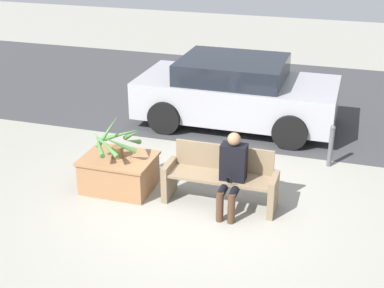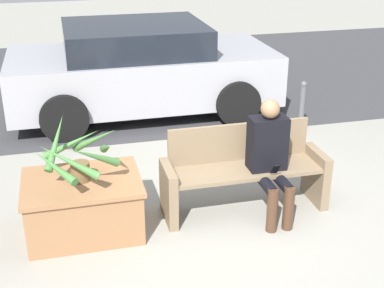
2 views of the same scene
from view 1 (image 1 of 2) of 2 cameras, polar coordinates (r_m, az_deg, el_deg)
name	(u,v)px [view 1 (image 1 of 2)]	position (r m, az deg, el deg)	size (l,w,h in m)	color
ground_plane	(200,210)	(7.71, 0.86, -7.08)	(30.00, 30.00, 0.00)	gray
road_surface	(266,97)	(12.37, 7.85, 5.00)	(20.00, 6.00, 0.01)	#38383A
bench	(221,177)	(7.72, 3.09, -3.57)	(1.64, 0.48, 0.85)	#7A664C
person_seated	(232,170)	(7.42, 4.28, -2.82)	(0.36, 0.57, 1.17)	black
planter_box	(119,172)	(8.22, -7.79, -2.96)	(1.07, 0.82, 0.53)	#936642
potted_plant	(117,142)	(8.00, -8.02, 0.26)	(0.79, 0.79, 0.57)	brown
parked_car	(236,92)	(10.54, 4.69, 5.57)	(3.83, 1.98, 1.32)	#99999E
bollard_post	(331,145)	(9.11, 14.61, -0.10)	(0.09, 0.09, 0.73)	#4C4C51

